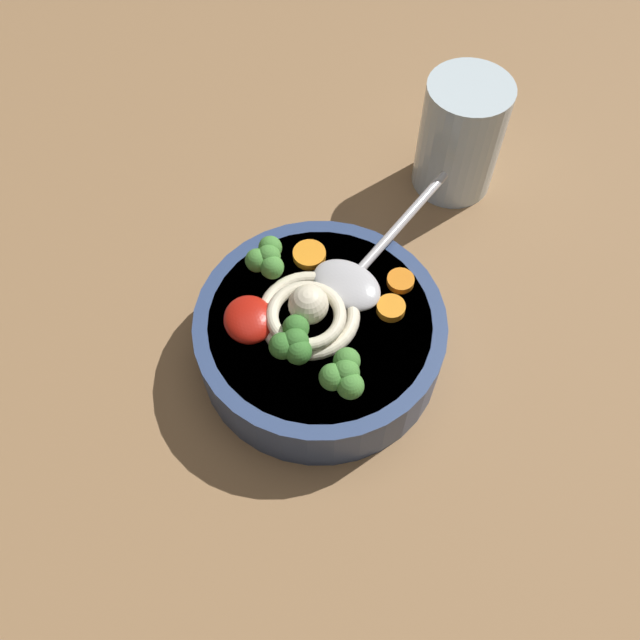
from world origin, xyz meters
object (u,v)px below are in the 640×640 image
Objects in this scene: noodle_pile at (308,313)px; soup_bowl at (320,336)px; soup_spoon at (357,274)px; drinking_glass at (460,136)px.

soup_bowl is at bearing 73.74° from noodle_pile.
soup_bowl is 6.02cm from soup_spoon.
drinking_glass reaches higher than soup_spoon.
soup_spoon is (-2.91, 4.03, 3.39)cm from soup_bowl.
noodle_pile is 0.77× the size of drinking_glass.
soup_spoon is at bearing -49.71° from drinking_glass.
soup_spoon is 19.14cm from drinking_glass.
soup_bowl is 2.27× the size of noodle_pile.
soup_spoon is 1.37× the size of drinking_glass.
soup_bowl is 1.76× the size of drinking_glass.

